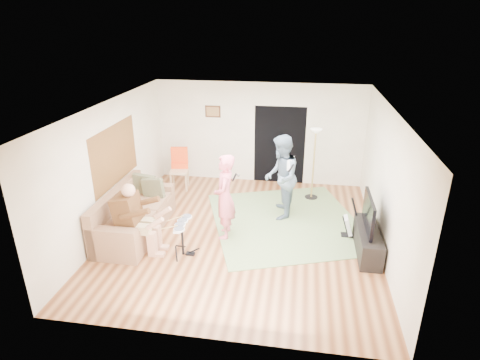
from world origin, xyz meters
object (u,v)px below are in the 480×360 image
object	(u,v)px
drum_kit	(182,240)
dining_chair	(180,174)
tv_cabinet	(368,241)
television	(369,213)
singer	(225,197)
torchiere_lamp	(315,152)
guitarist	(281,177)
guitar_spare	(348,225)
sofa	(131,219)

from	to	relation	value
drum_kit	dining_chair	distance (m)	3.25
tv_cabinet	television	size ratio (longest dim) A/B	1.30
singer	torchiere_lamp	world-z (taller)	torchiere_lamp
drum_kit	singer	bearing A→B (deg)	50.76
guitarist	guitar_spare	world-z (taller)	guitarist
sofa	dining_chair	bearing A→B (deg)	82.69
guitarist	television	size ratio (longest dim) A/B	1.76
guitarist	guitar_spare	size ratio (longest dim) A/B	2.16
singer	television	distance (m)	2.79
guitar_spare	torchiere_lamp	bearing A→B (deg)	112.39
dining_chair	guitar_spare	bearing A→B (deg)	-33.38
sofa	dining_chair	size ratio (longest dim) A/B	2.17
singer	guitar_spare	size ratio (longest dim) A/B	2.02
torchiere_lamp	tv_cabinet	distance (m)	2.77
guitarist	television	distance (m)	2.15
sofa	tv_cabinet	world-z (taller)	sofa
sofa	drum_kit	bearing A→B (deg)	-26.48
singer	guitar_spare	xyz separation A→B (m)	(2.52, 0.38, -0.64)
sofa	guitarist	xyz separation A→B (m)	(3.03, 1.25, 0.64)
sofa	guitarist	size ratio (longest dim) A/B	1.24
television	sofa	bearing A→B (deg)	179.71
sofa	television	distance (m)	4.78
guitarist	torchiere_lamp	xyz separation A→B (m)	(0.73, 1.10, 0.27)
drum_kit	torchiere_lamp	bearing A→B (deg)	50.69
dining_chair	television	distance (m)	5.10
guitarist	dining_chair	distance (m)	3.02
drum_kit	dining_chair	xyz separation A→B (m)	(-0.99, 3.09, 0.07)
drum_kit	television	bearing A→B (deg)	10.29
drum_kit	tv_cabinet	size ratio (longest dim) A/B	0.51
torchiere_lamp	singer	bearing A→B (deg)	-129.33
guitar_spare	television	world-z (taller)	television
drum_kit	guitar_spare	bearing A→B (deg)	20.65
guitarist	tv_cabinet	world-z (taller)	guitarist
singer	drum_kit	bearing A→B (deg)	-44.74
dining_chair	tv_cabinet	bearing A→B (deg)	-37.83
sofa	torchiere_lamp	bearing A→B (deg)	31.97
sofa	television	world-z (taller)	television
dining_chair	television	xyz separation A→B (m)	(4.44, -2.46, 0.46)
guitar_spare	tv_cabinet	bearing A→B (deg)	-61.69
dining_chair	television	world-z (taller)	television
sofa	dining_chair	world-z (taller)	dining_chair
guitar_spare	torchiere_lamp	distance (m)	2.17
drum_kit	television	xyz separation A→B (m)	(3.45, 0.63, 0.54)
drum_kit	singer	size ratio (longest dim) A/B	0.40
torchiere_lamp	dining_chair	bearing A→B (deg)	178.43
guitar_spare	tv_cabinet	size ratio (longest dim) A/B	0.63
sofa	dining_chair	distance (m)	2.46
guitarist	dining_chair	bearing A→B (deg)	-115.77
guitar_spare	sofa	bearing A→B (deg)	-173.00
guitar_spare	television	size ratio (longest dim) A/B	0.82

